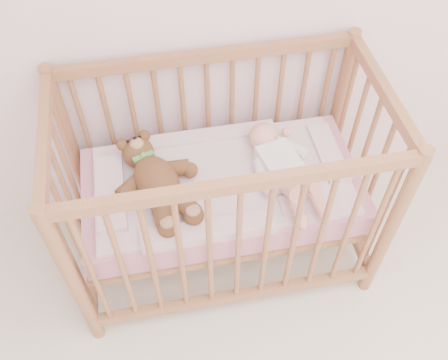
{
  "coord_description": "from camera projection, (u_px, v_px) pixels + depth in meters",
  "views": [
    {
      "loc": [
        -0.54,
        0.25,
        2.26
      ],
      "look_at": [
        -0.29,
        1.55,
        0.62
      ],
      "focal_mm": 40.0,
      "sensor_mm": 36.0,
      "label": 1
    }
  ],
  "objects": [
    {
      "name": "crib",
      "position": [
        222.0,
        188.0,
        2.23
      ],
      "size": [
        1.36,
        0.76,
        1.0
      ],
      "primitive_type": null,
      "color": "#B8734E",
      "rests_on": "floor"
    },
    {
      "name": "mattress",
      "position": [
        222.0,
        190.0,
        2.24
      ],
      "size": [
        1.22,
        0.62,
        0.13
      ],
      "primitive_type": "cube",
      "color": "#CB7E94",
      "rests_on": "crib"
    },
    {
      "name": "blanket",
      "position": [
        222.0,
        180.0,
        2.18
      ],
      "size": [
        1.1,
        0.58,
        0.06
      ],
      "primitive_type": null,
      "color": "pink",
      "rests_on": "mattress"
    },
    {
      "name": "baby",
      "position": [
        281.0,
        164.0,
        2.14
      ],
      "size": [
        0.4,
        0.63,
        0.14
      ],
      "primitive_type": null,
      "rotation": [
        0.0,
        0.0,
        0.22
      ],
      "color": "white",
      "rests_on": "blanket"
    },
    {
      "name": "teddy_bear",
      "position": [
        157.0,
        181.0,
        2.07
      ],
      "size": [
        0.55,
        0.65,
        0.15
      ],
      "primitive_type": null,
      "rotation": [
        0.0,
        0.0,
        0.34
      ],
      "color": "brown",
      "rests_on": "blanket"
    }
  ]
}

